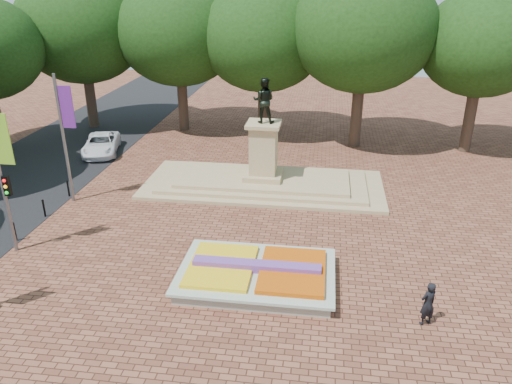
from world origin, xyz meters
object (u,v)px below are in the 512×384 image
Objects in this scene: flower_bed at (257,274)px; monument at (263,172)px; van at (101,144)px; pedestrian at (428,304)px.

monument is (-1.03, 10.00, 0.50)m from flower_bed.
flower_bed is 1.32× the size of van.
van is 2.78× the size of pedestrian.
flower_bed is at bearing -45.14° from pedestrian.
pedestrian is at bearing -55.94° from van.
pedestrian is at bearing -58.00° from monument.
flower_bed is 0.45× the size of monument.
monument reaches higher than flower_bed.
flower_bed is 10.07m from monument.
van is at bearing 132.14° from flower_bed.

